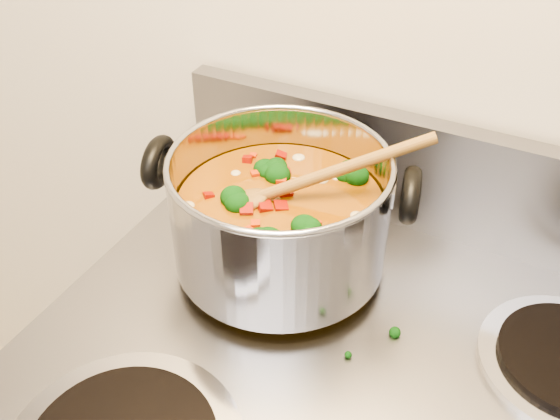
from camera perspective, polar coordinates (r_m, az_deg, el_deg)
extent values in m
cube|color=gray|center=(0.84, 15.48, 2.32)|extent=(0.77, 0.03, 0.16)
cylinder|color=#A5A5AD|center=(0.81, -0.85, -4.57)|extent=(0.19, 0.19, 0.01)
cylinder|color=black|center=(0.80, -0.86, -4.15)|extent=(0.15, 0.15, 0.01)
cylinder|color=#A9A9B1|center=(0.75, 0.00, -0.09)|extent=(0.26, 0.26, 0.14)
torus|color=#A9A9B1|center=(0.71, 0.00, 4.41)|extent=(0.26, 0.26, 0.01)
cylinder|color=#85540C|center=(0.77, 0.00, -1.65)|extent=(0.25, 0.25, 0.09)
torus|color=black|center=(0.76, -11.04, 4.32)|extent=(0.04, 0.08, 0.08)
torus|color=black|center=(0.71, 11.84, 1.36)|extent=(0.04, 0.08, 0.08)
ellipsoid|color=black|center=(0.68, 4.64, -2.85)|extent=(0.04, 0.04, 0.03)
ellipsoid|color=black|center=(0.68, -2.29, -2.80)|extent=(0.04, 0.04, 0.03)
ellipsoid|color=black|center=(0.71, -4.12, -1.06)|extent=(0.04, 0.04, 0.03)
ellipsoid|color=black|center=(0.75, -4.91, 1.60)|extent=(0.04, 0.04, 0.03)
ellipsoid|color=black|center=(0.72, -2.52, -0.40)|extent=(0.04, 0.04, 0.03)
ellipsoid|color=black|center=(0.75, 2.66, 1.70)|extent=(0.04, 0.04, 0.03)
ellipsoid|color=black|center=(0.82, -0.98, 5.35)|extent=(0.04, 0.04, 0.03)
ellipsoid|color=maroon|center=(0.67, 3.21, -3.82)|extent=(0.01, 0.01, 0.01)
ellipsoid|color=maroon|center=(0.79, -0.38, 3.91)|extent=(0.01, 0.01, 0.01)
ellipsoid|color=maroon|center=(0.76, -5.43, 2.23)|extent=(0.01, 0.01, 0.01)
ellipsoid|color=maroon|center=(0.73, -2.00, 0.72)|extent=(0.01, 0.01, 0.01)
ellipsoid|color=maroon|center=(0.69, -3.62, -1.86)|extent=(0.01, 0.01, 0.01)
ellipsoid|color=maroon|center=(0.72, -3.95, -0.39)|extent=(0.01, 0.01, 0.01)
ellipsoid|color=maroon|center=(0.72, 4.83, 0.06)|extent=(0.01, 0.01, 0.01)
ellipsoid|color=maroon|center=(0.71, -2.22, -0.63)|extent=(0.01, 0.01, 0.01)
ellipsoid|color=maroon|center=(0.67, 3.26, -3.69)|extent=(0.01, 0.01, 0.01)
ellipsoid|color=maroon|center=(0.73, -8.03, 0.19)|extent=(0.01, 0.01, 0.01)
ellipsoid|color=maroon|center=(0.72, 8.01, -0.29)|extent=(0.01, 0.01, 0.01)
ellipsoid|color=maroon|center=(0.77, -2.24, 2.49)|extent=(0.01, 0.01, 0.01)
ellipsoid|color=maroon|center=(0.66, 4.03, -4.14)|extent=(0.01, 0.01, 0.01)
ellipsoid|color=maroon|center=(0.72, 7.35, -0.67)|extent=(0.01, 0.01, 0.01)
ellipsoid|color=#B12F09|center=(0.68, -1.04, -2.55)|extent=(0.01, 0.01, 0.01)
ellipsoid|color=#B12F09|center=(0.82, 1.92, 5.36)|extent=(0.01, 0.01, 0.01)
ellipsoid|color=#B12F09|center=(0.74, 7.67, 1.00)|extent=(0.01, 0.01, 0.01)
ellipsoid|color=#B12F09|center=(0.79, 6.49, 3.28)|extent=(0.01, 0.01, 0.01)
ellipsoid|color=#B12F09|center=(0.79, 5.06, 3.63)|extent=(0.01, 0.01, 0.01)
ellipsoid|color=#B12F09|center=(0.67, -1.99, -3.18)|extent=(0.01, 0.01, 0.01)
ellipsoid|color=#B12F09|center=(0.71, -5.22, -0.91)|extent=(0.01, 0.01, 0.01)
ellipsoid|color=#B12F09|center=(0.74, -6.17, 0.90)|extent=(0.01, 0.01, 0.01)
ellipsoid|color=#B12F09|center=(0.70, 1.16, -1.72)|extent=(0.01, 0.01, 0.01)
ellipsoid|color=tan|center=(0.73, -1.21, 0.53)|extent=(0.02, 0.02, 0.01)
ellipsoid|color=tan|center=(0.70, -1.01, -1.30)|extent=(0.02, 0.02, 0.01)
ellipsoid|color=tan|center=(0.72, 2.92, -0.15)|extent=(0.02, 0.02, 0.01)
ellipsoid|color=tan|center=(0.68, -5.01, -2.66)|extent=(0.02, 0.02, 0.01)
ellipsoid|color=tan|center=(0.75, 7.43, 1.54)|extent=(0.02, 0.02, 0.01)
ellipsoid|color=tan|center=(0.76, -3.25, 2.05)|extent=(0.02, 0.02, 0.01)
ellipsoid|color=tan|center=(0.72, 4.77, 0.00)|extent=(0.02, 0.02, 0.01)
ellipsoid|color=tan|center=(0.81, -0.74, 4.75)|extent=(0.02, 0.02, 0.01)
ellipsoid|color=olive|center=(0.74, -3.49, 0.68)|extent=(0.08, 0.07, 0.04)
cylinder|color=olive|center=(0.72, 5.23, 3.60)|extent=(0.20, 0.13, 0.09)
ellipsoid|color=black|center=(0.77, 11.35, -7.99)|extent=(0.01, 0.01, 0.01)
ellipsoid|color=black|center=(0.89, 8.05, -0.57)|extent=(0.01, 0.01, 0.01)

